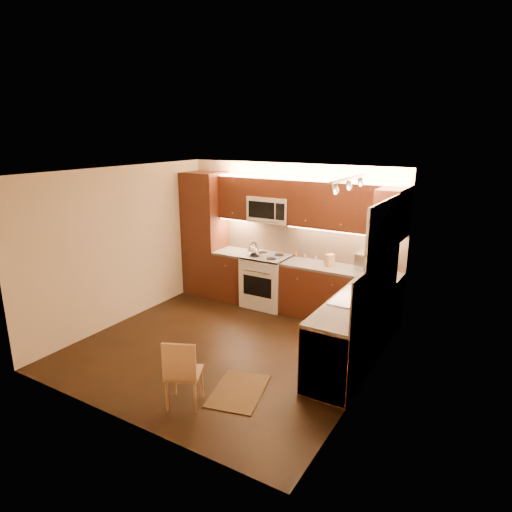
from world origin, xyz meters
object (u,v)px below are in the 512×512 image
Objects in this scene: stove at (267,281)px; microwave at (271,209)px; toaster_oven at (371,262)px; knife_block at (330,260)px; kettle at (253,248)px; dining_chair at (184,371)px; sink at (358,293)px; soap_bottle at (380,290)px.

stove is 1.27m from microwave.
microwave is 1.91m from toaster_oven.
microwave is at bearing -161.68° from knife_block.
kettle is (-0.23, -0.20, -0.68)m from microwave.
dining_chair is (-1.10, -3.28, -0.61)m from toaster_oven.
sink is 4.80× the size of soap_bottle.
kettle is 0.53× the size of toaster_oven.
microwave reaches higher than stove.
toaster_oven is at bearing 21.79° from kettle.
toaster_oven is at bearing 5.70° from stove.
kettle is 1.32× the size of soap_bottle.
knife_block is (-0.64, -0.13, -0.04)m from toaster_oven.
microwave is at bearing 77.52° from dining_chair.
stove is 1.27m from knife_block.
dining_chair is (0.92, -3.03, -0.62)m from kettle.
microwave is 3.23× the size of kettle.
soap_bottle is at bearing -69.96° from toaster_oven.
sink is 1.02× the size of dining_chair.
dining_chair is (-0.46, -3.15, -0.58)m from knife_block.
dining_chair is at bearing -75.61° from knife_block.
microwave reaches higher than knife_block.
knife_block is (1.15, 0.05, 0.54)m from stove.
stove is at bearing -176.99° from toaster_oven.
knife_block reaches higher than dining_chair.
soap_bottle is (2.24, -0.91, 0.53)m from stove.
stove is 2.48m from soap_bottle.
kettle is at bearing 82.42° from dining_chair.
kettle reaches higher than soap_bottle.
toaster_oven is at bearing 99.43° from sink.
stove is at bearing 150.64° from sink.
toaster_oven reaches higher than sink.
knife_block is at bearing 126.04° from sink.
kettle reaches higher than knife_block.
knife_block is at bearing 57.24° from dining_chair.
sink is 1.94× the size of toaster_oven.
kettle reaches higher than sink.
microwave is 0.90× the size of dining_chair.
soap_bottle is at bearing -3.98° from kettle.
stove is at bearing -154.94° from knife_block.
toaster_oven is (1.78, 0.18, 0.57)m from stove.
microwave is at bearing 158.93° from soap_bottle.
stove reaches higher than dining_chair.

